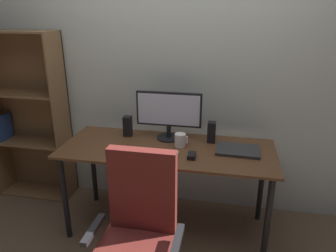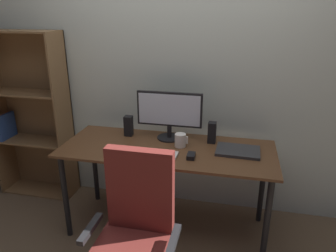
{
  "view_description": "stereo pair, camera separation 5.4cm",
  "coord_description": "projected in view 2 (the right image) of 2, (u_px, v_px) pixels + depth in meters",
  "views": [
    {
      "loc": [
        0.44,
        -2.19,
        1.75
      ],
      "look_at": [
        0.01,
        -0.01,
        0.92
      ],
      "focal_mm": 33.88,
      "sensor_mm": 36.0,
      "label": 1
    },
    {
      "loc": [
        0.5,
        -2.18,
        1.75
      ],
      "look_at": [
        0.01,
        -0.01,
        0.92
      ],
      "focal_mm": 33.88,
      "sensor_mm": 36.0,
      "label": 2
    }
  ],
  "objects": [
    {
      "name": "monitor",
      "position": [
        169.0,
        112.0,
        2.54
      ],
      "size": [
        0.53,
        0.2,
        0.39
      ],
      "color": "black",
      "rests_on": "desk"
    },
    {
      "name": "back_wall",
      "position": [
        180.0,
        64.0,
        2.71
      ],
      "size": [
        6.4,
        0.1,
        2.6
      ],
      "primitive_type": "cube",
      "color": "beige",
      "rests_on": "ground"
    },
    {
      "name": "ground_plane",
      "position": [
        167.0,
        227.0,
        2.7
      ],
      "size": [
        12.0,
        12.0,
        0.0
      ],
      "primitive_type": "plane",
      "color": "brown"
    },
    {
      "name": "office_chair",
      "position": [
        135.0,
        245.0,
        1.84
      ],
      "size": [
        0.54,
        0.54,
        1.01
      ],
      "rotation": [
        0.0,
        0.0,
        0.0
      ],
      "color": "#232326",
      "rests_on": "ground"
    },
    {
      "name": "coffee_mug",
      "position": [
        180.0,
        140.0,
        2.45
      ],
      "size": [
        0.1,
        0.09,
        0.1
      ],
      "color": "white",
      "rests_on": "desk"
    },
    {
      "name": "speaker_right",
      "position": [
        212.0,
        133.0,
        2.51
      ],
      "size": [
        0.06,
        0.07,
        0.17
      ],
      "primitive_type": "cube",
      "color": "black",
      "rests_on": "desk"
    },
    {
      "name": "mouse",
      "position": [
        191.0,
        156.0,
        2.27
      ],
      "size": [
        0.06,
        0.1,
        0.03
      ],
      "primitive_type": "cube",
      "rotation": [
        0.0,
        0.0,
        0.01
      ],
      "color": "black",
      "rests_on": "desk"
    },
    {
      "name": "bookshelf",
      "position": [
        32.0,
        117.0,
        3.02
      ],
      "size": [
        0.72,
        0.28,
        1.58
      ],
      "color": "brown",
      "rests_on": "ground"
    },
    {
      "name": "speaker_left",
      "position": [
        129.0,
        126.0,
        2.66
      ],
      "size": [
        0.06,
        0.07,
        0.17
      ],
      "primitive_type": "cube",
      "color": "black",
      "rests_on": "desk"
    },
    {
      "name": "keyboard",
      "position": [
        158.0,
        154.0,
        2.33
      ],
      "size": [
        0.29,
        0.12,
        0.02
      ],
      "primitive_type": "cube",
      "rotation": [
        0.0,
        0.0,
        -0.03
      ],
      "color": "silver",
      "rests_on": "desk"
    },
    {
      "name": "laptop",
      "position": [
        238.0,
        151.0,
        2.36
      ],
      "size": [
        0.33,
        0.24,
        0.02
      ],
      "primitive_type": "cube",
      "rotation": [
        0.0,
        0.0,
        -0.03
      ],
      "color": "#2D2D30",
      "rests_on": "desk"
    },
    {
      "name": "desk",
      "position": [
        167.0,
        158.0,
        2.48
      ],
      "size": [
        1.64,
        0.66,
        0.74
      ],
      "color": "#56351E",
      "rests_on": "ground"
    }
  ]
}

